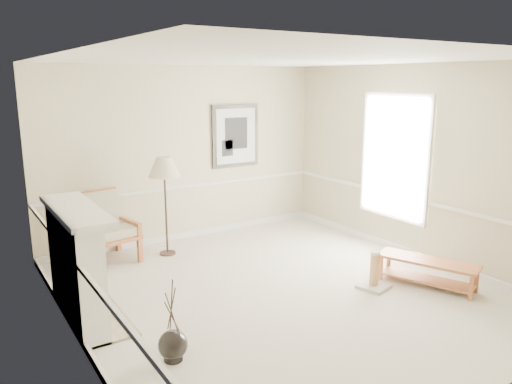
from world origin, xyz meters
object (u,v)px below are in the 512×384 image
at_px(floor_vase, 173,346).
at_px(bench, 428,268).
at_px(floor_lamp, 164,170).
at_px(armchair, 103,224).
at_px(scratching_post, 374,277).

xyz_separation_m(floor_vase, bench, (3.55, -0.14, 0.09)).
xyz_separation_m(floor_vase, floor_lamp, (1.15, 2.87, 1.19)).
distance_m(armchair, scratching_post, 4.00).
height_order(floor_vase, armchair, armchair).
height_order(floor_vase, bench, floor_vase).
bearing_deg(floor_vase, floor_lamp, 68.21).
bearing_deg(scratching_post, bench, -26.91).
height_order(armchair, scratching_post, armchair).
bearing_deg(armchair, floor_lamp, -27.52).
xyz_separation_m(armchair, scratching_post, (2.65, -2.97, -0.40)).
xyz_separation_m(floor_vase, scratching_post, (2.90, 0.19, 0.00)).
bearing_deg(floor_vase, bench, -2.22).
height_order(armchair, bench, armchair).
xyz_separation_m(bench, scratching_post, (-0.64, 0.33, -0.08)).
distance_m(bench, scratching_post, 0.73).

